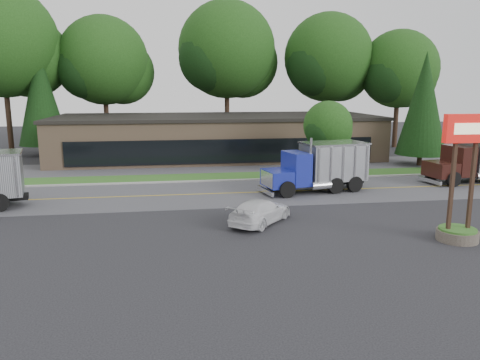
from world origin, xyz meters
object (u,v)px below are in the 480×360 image
object	(u,v)px
dump_truck_maroon	(480,158)
bilo_sign	(461,199)
dump_truck_blue	(320,166)
rally_car	(260,211)

from	to	relation	value
dump_truck_maroon	bilo_sign	bearing A→B (deg)	43.60
dump_truck_blue	rally_car	world-z (taller)	dump_truck_blue
bilo_sign	rally_car	world-z (taller)	bilo_sign
dump_truck_blue	rally_car	xyz separation A→B (m)	(-5.62, -7.11, -1.15)
dump_truck_maroon	dump_truck_blue	bearing A→B (deg)	-1.83
rally_car	bilo_sign	bearing A→B (deg)	-166.14
dump_truck_maroon	rally_car	xyz separation A→B (m)	(-18.74, -8.57, -1.15)
dump_truck_maroon	rally_car	distance (m)	20.64
dump_truck_blue	dump_truck_maroon	distance (m)	13.21
bilo_sign	dump_truck_blue	world-z (taller)	bilo_sign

